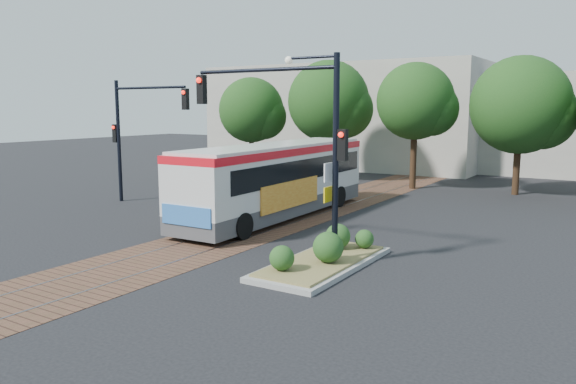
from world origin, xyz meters
name	(u,v)px	position (x,y,z in m)	size (l,w,h in m)	color
ground	(218,240)	(0.00, 0.00, 0.00)	(120.00, 120.00, 0.00)	black
trackbed	(279,221)	(0.00, 4.00, 0.01)	(3.60, 40.00, 0.02)	brown
tree_row	(413,105)	(1.21, 16.42, 4.85)	(26.40, 5.60, 7.67)	#382314
warehouses	(445,119)	(-0.53, 28.75, 3.81)	(40.00, 13.00, 8.00)	#ADA899
city_bus	(278,177)	(-0.50, 4.71, 1.75)	(2.78, 11.81, 3.14)	#454547
traffic_island	(325,255)	(4.82, -0.90, 0.33)	(2.20, 5.20, 1.13)	gray
signal_pole_main	(299,125)	(3.86, -0.81, 4.16)	(5.49, 0.46, 6.00)	black
signal_pole_left	(134,124)	(-8.37, 4.00, 3.86)	(4.99, 0.34, 6.00)	black
officer	(193,184)	(-6.11, 5.64, 0.91)	(0.67, 0.44, 1.83)	black
parked_car	(227,181)	(-6.66, 9.02, 0.67)	(1.88, 4.62, 1.34)	black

